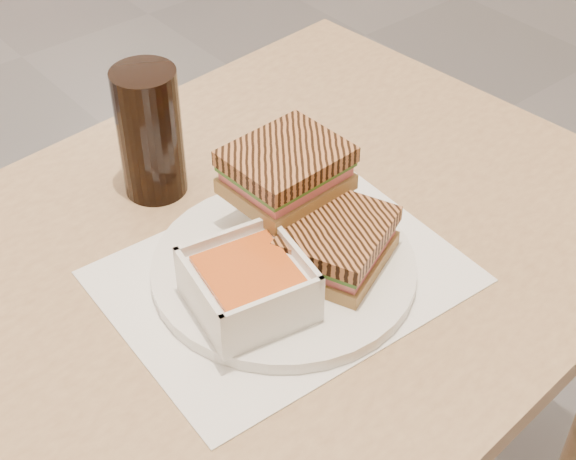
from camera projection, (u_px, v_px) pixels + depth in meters
main_table at (182, 371)px, 0.99m from camera, size 1.25×0.79×0.75m
tray_liner at (284, 277)px, 0.94m from camera, size 0.39×0.31×0.00m
plate at (284, 268)px, 0.94m from camera, size 0.30×0.30×0.02m
soup_bowl at (248, 287)px, 0.87m from camera, size 0.13×0.13×0.06m
panini_lower at (337, 243)px, 0.92m from camera, size 0.15×0.14×0.05m
panini_upper at (286, 170)px, 0.94m from camera, size 0.13×0.11×0.06m
cola_glass at (150, 133)px, 1.01m from camera, size 0.08×0.08×0.17m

